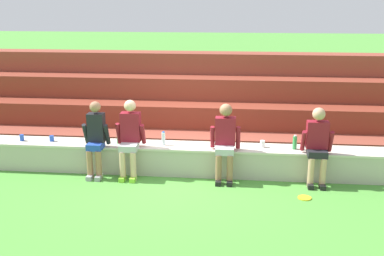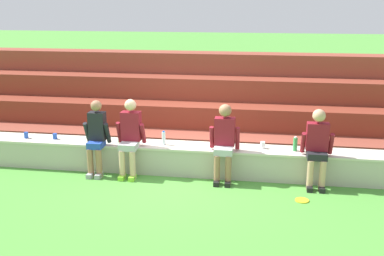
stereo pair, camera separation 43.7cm
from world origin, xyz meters
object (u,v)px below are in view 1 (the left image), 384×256
person_center (225,139)px  frisbee (305,198)px  water_bottle_center_gap (295,142)px  water_bottle_near_right (163,139)px  plastic_cup_middle (22,138)px  person_left_of_center (130,136)px  person_right_of_center (317,143)px  plastic_cup_left_end (52,138)px  person_far_left (96,137)px  water_bottle_near_left (119,137)px  plastic_cup_right_end (262,144)px

person_center → frisbee: 1.72m
water_bottle_center_gap → water_bottle_near_right: 2.44m
plastic_cup_middle → person_center: bearing=-3.4°
person_left_of_center → plastic_cup_middle: (-2.21, 0.23, -0.17)m
person_right_of_center → plastic_cup_left_end: size_ratio=12.68×
plastic_cup_middle → frisbee: 5.45m
water_bottle_center_gap → frisbee: (0.09, -0.97, -0.66)m
person_far_left → water_bottle_center_gap: person_far_left is taller
person_center → person_far_left: bearing=-178.7°
person_left_of_center → person_right_of_center: 3.38m
person_far_left → person_left_of_center: (0.63, 0.06, 0.03)m
person_far_left → plastic_cup_left_end: (-0.99, 0.32, -0.15)m
person_right_of_center → water_bottle_near_left: 3.68m
person_right_of_center → plastic_cup_middle: person_right_of_center is taller
person_right_of_center → plastic_cup_left_end: person_right_of_center is taller
water_bottle_center_gap → plastic_cup_right_end: bearing=174.2°
person_left_of_center → water_bottle_near_right: (0.58, 0.25, -0.11)m
water_bottle_near_left → person_center: bearing=-7.5°
person_right_of_center → person_center: bearing=178.7°
person_center → water_bottle_near_right: bearing=167.8°
person_far_left → plastic_cup_left_end: bearing=161.9°
person_left_of_center → plastic_cup_right_end: bearing=7.3°
water_bottle_center_gap → frisbee: 1.18m
person_right_of_center → water_bottle_near_left: person_right_of_center is taller
plastic_cup_middle → plastic_cup_left_end: size_ratio=1.11×
person_left_of_center → water_bottle_near_right: person_left_of_center is taller
person_center → plastic_cup_left_end: size_ratio=12.83×
plastic_cup_middle → plastic_cup_left_end: bearing=3.4°
person_far_left → water_bottle_near_right: person_far_left is taller
person_right_of_center → plastic_cup_middle: (-5.59, 0.27, -0.16)m
person_far_left → person_left_of_center: bearing=5.0°
plastic_cup_left_end → person_right_of_center: bearing=-3.5°
person_left_of_center → frisbee: bearing=-12.9°
person_left_of_center → person_center: 1.76m
person_left_of_center → water_bottle_near_right: 0.64m
plastic_cup_right_end → person_left_of_center: bearing=-172.7°
person_far_left → person_left_of_center: size_ratio=0.98×
person_center → water_bottle_near_left: bearing=172.5°
person_center → plastic_cup_left_end: (-3.38, 0.27, -0.17)m
person_far_left → water_bottle_near_left: 0.48m
water_bottle_center_gap → plastic_cup_middle: water_bottle_center_gap is taller
frisbee → person_right_of_center: bearing=68.9°
person_left_of_center → plastic_cup_left_end: person_left_of_center is taller
water_bottle_near_right → plastic_cup_middle: bearing=-179.6°
plastic_cup_right_end → frisbee: plastic_cup_right_end is taller
person_center → plastic_cup_middle: (-3.97, 0.23, -0.16)m
person_far_left → water_bottle_near_right: (1.22, 0.31, -0.08)m
person_far_left → water_bottle_center_gap: size_ratio=5.27×
plastic_cup_left_end → water_bottle_near_left: bearing=-0.1°
person_left_of_center → person_center: person_left_of_center is taller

